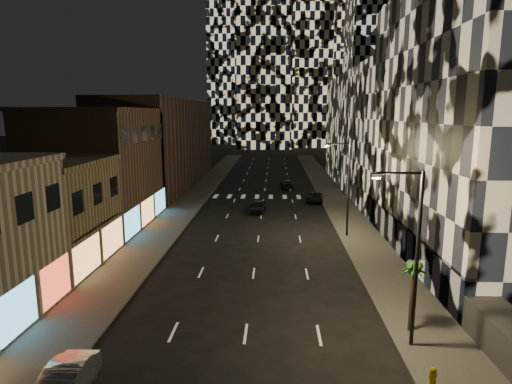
# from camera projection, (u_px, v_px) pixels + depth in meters

# --- Properties ---
(sidewalk_left) EXTENTS (4.00, 120.00, 0.15)m
(sidewalk_left) POSITION_uv_depth(u_px,v_px,m) (195.00, 196.00, 62.10)
(sidewalk_left) COLOR #47443F
(sidewalk_left) RESTS_ON ground
(sidewalk_right) EXTENTS (4.00, 120.00, 0.15)m
(sidewalk_right) POSITION_uv_depth(u_px,v_px,m) (334.00, 197.00, 61.24)
(sidewalk_right) COLOR #47443F
(sidewalk_right) RESTS_ON ground
(curb_left) EXTENTS (0.20, 120.00, 0.15)m
(curb_left) POSITION_uv_depth(u_px,v_px,m) (210.00, 196.00, 62.01)
(curb_left) COLOR #4C4C47
(curb_left) RESTS_ON ground
(curb_right) EXTENTS (0.20, 120.00, 0.15)m
(curb_right) POSITION_uv_depth(u_px,v_px,m) (319.00, 197.00, 61.33)
(curb_right) COLOR #4C4C47
(curb_right) RESTS_ON ground
(retail_tan) EXTENTS (10.00, 10.00, 8.00)m
(retail_tan) POSITION_uv_depth(u_px,v_px,m) (36.00, 216.00, 33.20)
(retail_tan) COLOR #756646
(retail_tan) RESTS_ON ground
(retail_brown) EXTENTS (10.00, 15.00, 12.00)m
(retail_brown) POSITION_uv_depth(u_px,v_px,m) (99.00, 170.00, 45.12)
(retail_brown) COLOR #503B2D
(retail_brown) RESTS_ON ground
(retail_filler_left) EXTENTS (10.00, 40.00, 14.00)m
(retail_filler_left) POSITION_uv_depth(u_px,v_px,m) (163.00, 143.00, 70.97)
(retail_filler_left) COLOR #503B2D
(retail_filler_left) RESTS_ON ground
(midrise_right) EXTENTS (16.00, 25.00, 22.00)m
(midrise_right) POSITION_uv_depth(u_px,v_px,m) (509.00, 124.00, 33.77)
(midrise_right) COLOR #232326
(midrise_right) RESTS_ON ground
(midrise_base) EXTENTS (0.60, 25.00, 3.00)m
(midrise_base) POSITION_uv_depth(u_px,v_px,m) (403.00, 239.00, 35.83)
(midrise_base) COLOR #383838
(midrise_base) RESTS_ON ground
(midrise_filler_right) EXTENTS (16.00, 40.00, 18.00)m
(midrise_filler_right) POSITION_uv_depth(u_px,v_px,m) (394.00, 132.00, 66.06)
(midrise_filler_right) COLOR #232326
(midrise_filler_right) RESTS_ON ground
(tower_center_low) EXTENTS (18.00, 18.00, 95.00)m
(tower_center_low) POSITION_uv_depth(u_px,v_px,m) (265.00, 4.00, 141.56)
(tower_center_low) COLOR black
(tower_center_low) RESTS_ON ground
(streetlight_near) EXTENTS (2.55, 0.25, 9.00)m
(streetlight_near) POSITION_uv_depth(u_px,v_px,m) (413.00, 247.00, 21.06)
(streetlight_near) COLOR black
(streetlight_near) RESTS_ON sidewalk_right
(streetlight_far) EXTENTS (2.55, 0.25, 9.00)m
(streetlight_far) POSITION_uv_depth(u_px,v_px,m) (346.00, 183.00, 40.70)
(streetlight_far) COLOR black
(streetlight_far) RESTS_ON sidewalk_right
(car_dark_midlane) EXTENTS (2.16, 4.45, 1.46)m
(car_dark_midlane) POSITION_uv_depth(u_px,v_px,m) (258.00, 206.00, 51.84)
(car_dark_midlane) COLOR black
(car_dark_midlane) RESTS_ON ground
(car_dark_oncoming) EXTENTS (2.08, 4.67, 1.33)m
(car_dark_oncoming) POSITION_uv_depth(u_px,v_px,m) (287.00, 184.00, 68.56)
(car_dark_oncoming) COLOR black
(car_dark_oncoming) RESTS_ON ground
(car_dark_rightlane) EXTENTS (2.67, 4.86, 1.29)m
(car_dark_rightlane) POSITION_uv_depth(u_px,v_px,m) (315.00, 197.00, 57.83)
(car_dark_rightlane) COLOR black
(car_dark_rightlane) RESTS_ON ground
(fire_hydrant) EXTENTS (0.42, 0.40, 0.84)m
(fire_hydrant) POSITION_uv_depth(u_px,v_px,m) (433.00, 377.00, 18.64)
(fire_hydrant) COLOR gold
(fire_hydrant) RESTS_ON sidewalk_right
(palm_tree) EXTENTS (2.01, 1.99, 3.95)m
(palm_tree) POSITION_uv_depth(u_px,v_px,m) (414.00, 274.00, 22.85)
(palm_tree) COLOR #47331E
(palm_tree) RESTS_ON sidewalk_right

